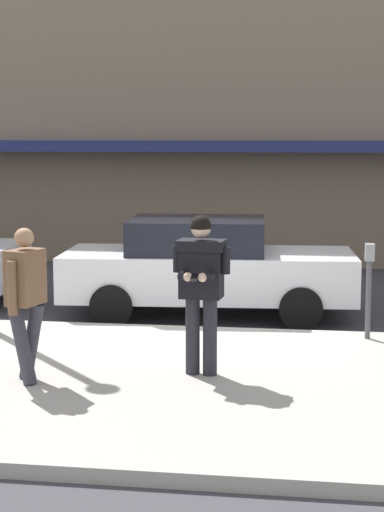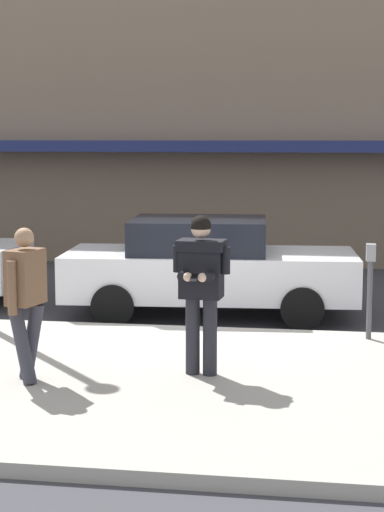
{
  "view_description": "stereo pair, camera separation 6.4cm",
  "coord_description": "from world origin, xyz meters",
  "px_view_note": "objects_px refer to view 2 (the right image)",
  "views": [
    {
      "loc": [
        1.69,
        -11.92,
        2.8
      ],
      "look_at": [
        0.31,
        -2.64,
        1.49
      ],
      "focal_mm": 60.0,
      "sensor_mm": 36.0,
      "label": 1
    },
    {
      "loc": [
        1.76,
        -11.91,
        2.8
      ],
      "look_at": [
        0.31,
        -2.64,
        1.49
      ],
      "focal_mm": 60.0,
      "sensor_mm": 36.0,
      "label": 2
    }
  ],
  "objects_px": {
    "parked_sedan_mid": "(208,266)",
    "parking_meter": "(370,277)",
    "pedestrian_dark_coat": "(26,295)",
    "man_texting_on_phone": "(201,277)"
  },
  "relations": [
    {
      "from": "pedestrian_dark_coat",
      "to": "parking_meter",
      "type": "xyz_separation_m",
      "value": [
        3.79,
        2.59,
        -0.14
      ]
    },
    {
      "from": "parked_sedan_mid",
      "to": "parking_meter",
      "type": "distance_m",
      "value": 2.99
    },
    {
      "from": "pedestrian_dark_coat",
      "to": "parking_meter",
      "type": "height_order",
      "value": "pedestrian_dark_coat"
    },
    {
      "from": "parked_sedan_mid",
      "to": "man_texting_on_phone",
      "type": "bearing_deg",
      "value": -83.3
    },
    {
      "from": "pedestrian_dark_coat",
      "to": "man_texting_on_phone",
      "type": "bearing_deg",
      "value": 16.69
    },
    {
      "from": "pedestrian_dark_coat",
      "to": "parking_meter",
      "type": "relative_size",
      "value": 1.34
    },
    {
      "from": "man_texting_on_phone",
      "to": "parking_meter",
      "type": "bearing_deg",
      "value": 46.27
    },
    {
      "from": "parking_meter",
      "to": "pedestrian_dark_coat",
      "type": "bearing_deg",
      "value": -145.65
    },
    {
      "from": "man_texting_on_phone",
      "to": "pedestrian_dark_coat",
      "type": "relative_size",
      "value": 1.06
    },
    {
      "from": "parked_sedan_mid",
      "to": "parking_meter",
      "type": "height_order",
      "value": "parked_sedan_mid"
    }
  ]
}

